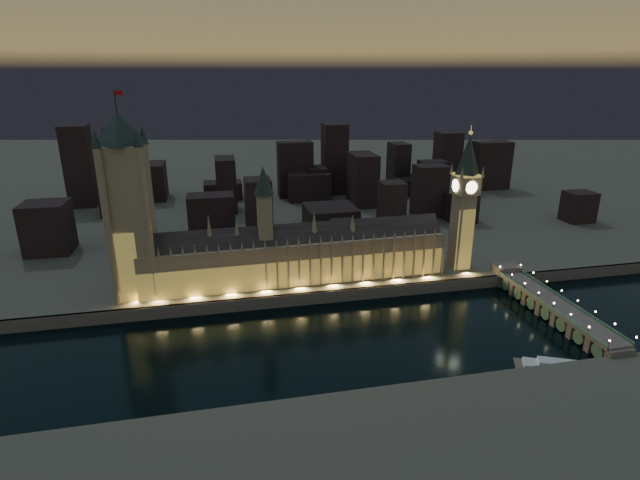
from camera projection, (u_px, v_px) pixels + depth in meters
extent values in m
plane|color=black|center=(332.00, 335.00, 282.33)|extent=(2000.00, 2000.00, 0.00)
cube|color=#4E483E|center=(253.00, 165.00, 761.92)|extent=(2000.00, 960.00, 8.00)
cube|color=#524544|center=(317.00, 298.00, 318.95)|extent=(2000.00, 2.50, 8.00)
cube|color=#8C6F56|center=(297.00, 261.00, 330.65)|extent=(200.50, 25.84, 28.00)
cube|color=#B39540|center=(299.00, 274.00, 322.80)|extent=(200.00, 0.50, 18.00)
cube|color=black|center=(296.00, 237.00, 325.13)|extent=(200.39, 22.10, 16.26)
cube|color=#8C6F56|center=(265.00, 219.00, 316.94)|extent=(9.00, 9.00, 32.00)
cone|color=#1F2B2A|center=(263.00, 181.00, 308.82)|extent=(13.00, 13.00, 18.00)
cube|color=#8C6F56|center=(136.00, 280.00, 301.06)|extent=(1.20, 1.20, 28.00)
cone|color=#8C6F56|center=(133.00, 253.00, 296.09)|extent=(2.00, 2.00, 6.00)
cube|color=#8C6F56|center=(149.00, 279.00, 302.47)|extent=(1.20, 1.20, 28.00)
cone|color=#8C6F56|center=(145.00, 252.00, 297.50)|extent=(2.00, 2.00, 6.00)
cube|color=#8C6F56|center=(161.00, 278.00, 303.88)|extent=(1.20, 1.20, 28.00)
cone|color=#8C6F56|center=(158.00, 251.00, 298.91)|extent=(2.00, 2.00, 6.00)
cube|color=#8C6F56|center=(173.00, 277.00, 305.30)|extent=(1.20, 1.20, 28.00)
cone|color=#8C6F56|center=(170.00, 250.00, 300.33)|extent=(2.00, 2.00, 6.00)
cube|color=#8C6F56|center=(185.00, 276.00, 306.71)|extent=(1.20, 1.20, 28.00)
cone|color=#8C6F56|center=(183.00, 250.00, 301.74)|extent=(2.00, 2.00, 6.00)
cube|color=#8C6F56|center=(197.00, 275.00, 308.13)|extent=(1.20, 1.20, 28.00)
cone|color=#8C6F56|center=(195.00, 249.00, 303.16)|extent=(2.00, 2.00, 6.00)
cube|color=#8C6F56|center=(209.00, 274.00, 309.54)|extent=(1.20, 1.20, 28.00)
cone|color=#8C6F56|center=(207.00, 248.00, 304.57)|extent=(2.00, 2.00, 6.00)
cube|color=#8C6F56|center=(220.00, 273.00, 310.95)|extent=(1.20, 1.20, 28.00)
cone|color=#8C6F56|center=(219.00, 247.00, 305.98)|extent=(2.00, 2.00, 6.00)
cube|color=#8C6F56|center=(232.00, 272.00, 312.37)|extent=(1.20, 1.20, 28.00)
cone|color=#8C6F56|center=(230.00, 246.00, 307.40)|extent=(2.00, 2.00, 6.00)
cube|color=#8C6F56|center=(243.00, 271.00, 313.78)|extent=(1.20, 1.20, 28.00)
cone|color=#8C6F56|center=(242.00, 246.00, 308.81)|extent=(2.00, 2.00, 6.00)
cube|color=#8C6F56|center=(255.00, 270.00, 315.19)|extent=(1.20, 1.20, 28.00)
cone|color=#8C6F56|center=(254.00, 245.00, 310.22)|extent=(2.00, 2.00, 6.00)
cube|color=#8C6F56|center=(266.00, 269.00, 316.61)|extent=(1.20, 1.20, 28.00)
cone|color=#8C6F56|center=(265.00, 244.00, 311.64)|extent=(2.00, 2.00, 6.00)
cube|color=#8C6F56|center=(277.00, 269.00, 318.02)|extent=(1.20, 1.20, 28.00)
cone|color=#8C6F56|center=(276.00, 243.00, 313.05)|extent=(2.00, 2.00, 6.00)
cube|color=#8C6F56|center=(288.00, 268.00, 319.43)|extent=(1.20, 1.20, 28.00)
cone|color=#8C6F56|center=(288.00, 242.00, 314.47)|extent=(2.00, 2.00, 6.00)
cube|color=#8C6F56|center=(299.00, 267.00, 320.85)|extent=(1.20, 1.20, 28.00)
cone|color=#8C6F56|center=(299.00, 242.00, 315.88)|extent=(2.00, 2.00, 6.00)
cube|color=#8C6F56|center=(310.00, 266.00, 322.26)|extent=(1.20, 1.20, 28.00)
cone|color=#8C6F56|center=(310.00, 241.00, 317.29)|extent=(2.00, 2.00, 6.00)
cube|color=#8C6F56|center=(321.00, 265.00, 323.68)|extent=(1.20, 1.20, 28.00)
cone|color=#8C6F56|center=(321.00, 240.00, 318.71)|extent=(2.00, 2.00, 6.00)
cube|color=#8C6F56|center=(332.00, 264.00, 325.09)|extent=(1.20, 1.20, 28.00)
cone|color=#8C6F56|center=(332.00, 239.00, 320.12)|extent=(2.00, 2.00, 6.00)
cube|color=#8C6F56|center=(342.00, 263.00, 326.50)|extent=(1.20, 1.20, 28.00)
cone|color=#8C6F56|center=(342.00, 239.00, 321.53)|extent=(2.00, 2.00, 6.00)
cube|color=#8C6F56|center=(353.00, 263.00, 327.92)|extent=(1.20, 1.20, 28.00)
cone|color=#8C6F56|center=(353.00, 238.00, 322.95)|extent=(2.00, 2.00, 6.00)
cube|color=#8C6F56|center=(363.00, 262.00, 329.33)|extent=(1.20, 1.20, 28.00)
cone|color=#8C6F56|center=(364.00, 237.00, 324.36)|extent=(2.00, 2.00, 6.00)
cube|color=#8C6F56|center=(373.00, 261.00, 330.74)|extent=(1.20, 1.20, 28.00)
cone|color=#8C6F56|center=(374.00, 236.00, 325.77)|extent=(2.00, 2.00, 6.00)
cube|color=#8C6F56|center=(384.00, 260.00, 332.16)|extent=(1.20, 1.20, 28.00)
cone|color=#8C6F56|center=(384.00, 236.00, 327.19)|extent=(2.00, 2.00, 6.00)
cube|color=#8C6F56|center=(394.00, 259.00, 333.57)|extent=(1.20, 1.20, 28.00)
cone|color=#8C6F56|center=(395.00, 235.00, 328.60)|extent=(2.00, 2.00, 6.00)
cube|color=#8C6F56|center=(404.00, 258.00, 334.99)|extent=(1.20, 1.20, 28.00)
cone|color=#8C6F56|center=(405.00, 234.00, 330.02)|extent=(2.00, 2.00, 6.00)
cube|color=#8C6F56|center=(414.00, 258.00, 336.40)|extent=(1.20, 1.20, 28.00)
cone|color=#8C6F56|center=(415.00, 233.00, 331.43)|extent=(2.00, 2.00, 6.00)
cube|color=#8C6F56|center=(424.00, 257.00, 337.81)|extent=(1.20, 1.20, 28.00)
cone|color=#8C6F56|center=(425.00, 233.00, 332.84)|extent=(2.00, 2.00, 6.00)
cube|color=#8C6F56|center=(434.00, 256.00, 339.23)|extent=(1.20, 1.20, 28.00)
cone|color=#8C6F56|center=(435.00, 232.00, 334.26)|extent=(2.00, 2.00, 6.00)
cube|color=#8C6F56|center=(443.00, 255.00, 340.64)|extent=(1.20, 1.20, 28.00)
cone|color=#8C6F56|center=(445.00, 231.00, 335.67)|extent=(2.00, 2.00, 6.00)
cone|color=#8C6F56|center=(209.00, 227.00, 310.99)|extent=(4.40, 4.40, 18.00)
cone|color=#8C6F56|center=(237.00, 229.00, 315.01)|extent=(4.40, 4.40, 14.00)
cone|color=#8C6F56|center=(314.00, 222.00, 324.58)|extent=(4.40, 4.40, 16.00)
cone|color=#8C6F56|center=(353.00, 223.00, 330.37)|extent=(4.40, 4.40, 12.00)
cube|color=#8C6F56|center=(131.00, 223.00, 300.10)|extent=(24.66, 24.66, 93.57)
cube|color=#B39540|center=(133.00, 268.00, 297.79)|extent=(22.00, 0.50, 44.00)
cone|color=#1F2B2A|center=(119.00, 129.00, 281.97)|extent=(31.68, 31.68, 18.00)
cylinder|color=black|center=(115.00, 101.00, 277.09)|extent=(0.50, 0.50, 12.00)
cube|color=#BB0C12|center=(118.00, 93.00, 276.07)|extent=(4.00, 0.15, 2.50)
cylinder|color=#8C6F56|center=(108.00, 230.00, 287.75)|extent=(4.40, 4.40, 93.57)
cone|color=#1F2B2A|center=(95.00, 139.00, 270.92)|extent=(5.20, 5.20, 10.00)
cylinder|color=#8C6F56|center=(115.00, 219.00, 308.09)|extent=(4.40, 4.40, 93.57)
cone|color=#1F2B2A|center=(103.00, 134.00, 291.26)|extent=(5.20, 5.20, 10.00)
cylinder|color=#8C6F56|center=(148.00, 227.00, 292.10)|extent=(4.40, 4.40, 93.57)
cone|color=#1F2B2A|center=(138.00, 138.00, 275.27)|extent=(5.20, 5.20, 10.00)
cylinder|color=#8C6F56|center=(152.00, 217.00, 312.44)|extent=(4.40, 4.40, 93.57)
cone|color=#1F2B2A|center=(142.00, 133.00, 295.62)|extent=(5.20, 5.20, 10.00)
cube|color=#8C6F56|center=(461.00, 231.00, 349.76)|extent=(13.31, 13.31, 53.45)
cube|color=#B39540|center=(465.00, 240.00, 345.56)|extent=(12.00, 0.50, 44.00)
cube|color=#8C6F56|center=(466.00, 185.00, 339.00)|extent=(15.00, 15.00, 12.73)
cube|color=#F2C64C|center=(467.00, 175.00, 336.74)|extent=(15.75, 15.75, 1.20)
cone|color=#1F2B2A|center=(469.00, 155.00, 332.32)|extent=(18.00, 18.00, 26.00)
sphere|color=#F2C64C|center=(471.00, 133.00, 327.61)|extent=(2.80, 2.80, 2.80)
cylinder|color=#F2C64C|center=(471.00, 129.00, 326.80)|extent=(0.40, 0.40, 5.00)
cylinder|color=#FFF2BF|center=(471.00, 188.00, 331.84)|extent=(8.40, 0.50, 8.40)
cylinder|color=#FFF2BF|center=(460.00, 183.00, 346.17)|extent=(8.40, 0.50, 8.40)
cylinder|color=#FFF2BF|center=(455.00, 186.00, 337.47)|extent=(0.50, 8.40, 8.40)
cylinder|color=#FFF2BF|center=(476.00, 185.00, 340.54)|extent=(0.50, 8.40, 8.40)
cone|color=#8C6F56|center=(462.00, 173.00, 327.21)|extent=(2.60, 2.60, 8.00)
cone|color=#8C6F56|center=(452.00, 168.00, 341.09)|extent=(2.60, 2.60, 8.00)
cone|color=#8C6F56|center=(483.00, 172.00, 330.18)|extent=(2.60, 2.60, 8.00)
cone|color=#8C6F56|center=(472.00, 167.00, 344.05)|extent=(2.60, 2.60, 8.00)
cube|color=#524544|center=(557.00, 305.00, 296.78)|extent=(16.46, 100.00, 1.60)
cube|color=#3D6441|center=(545.00, 304.00, 294.78)|extent=(0.80, 100.00, 1.60)
cube|color=#3D6441|center=(569.00, 302.00, 297.88)|extent=(0.80, 100.00, 1.60)
cube|color=#524544|center=(505.00, 271.00, 347.89)|extent=(16.46, 12.00, 9.50)
cube|color=#524544|center=(619.00, 357.00, 252.22)|extent=(14.81, 4.00, 9.50)
cylinder|color=black|center=(609.00, 345.00, 247.95)|extent=(0.30, 0.30, 4.40)
sphere|color=#FFD88C|center=(610.00, 341.00, 247.21)|extent=(1.00, 1.00, 1.00)
cylinder|color=black|center=(636.00, 341.00, 251.05)|extent=(0.30, 0.30, 4.40)
sphere|color=#FFD88C|center=(637.00, 337.00, 250.31)|extent=(1.00, 1.00, 1.00)
cube|color=#524544|center=(599.00, 343.00, 265.43)|extent=(14.81, 4.00, 9.50)
cylinder|color=black|center=(589.00, 331.00, 261.17)|extent=(0.30, 0.30, 4.40)
sphere|color=#FFD88C|center=(589.00, 327.00, 260.42)|extent=(1.00, 1.00, 1.00)
cylinder|color=black|center=(614.00, 328.00, 264.27)|extent=(0.30, 0.30, 4.40)
sphere|color=#FFD88C|center=(615.00, 324.00, 263.52)|extent=(1.00, 1.00, 1.00)
cube|color=#524544|center=(580.00, 330.00, 278.64)|extent=(14.81, 4.00, 9.50)
cylinder|color=black|center=(570.00, 318.00, 274.38)|extent=(0.30, 0.30, 4.40)
sphere|color=#FFD88C|center=(571.00, 314.00, 273.63)|extent=(1.00, 1.00, 1.00)
cylinder|color=black|center=(595.00, 315.00, 277.48)|extent=(0.30, 0.30, 4.40)
sphere|color=#FFD88C|center=(596.00, 312.00, 276.73)|extent=(1.00, 1.00, 1.00)
cube|color=#524544|center=(563.00, 318.00, 291.85)|extent=(14.81, 4.00, 9.50)
cylinder|color=black|center=(553.00, 307.00, 287.59)|extent=(0.30, 0.30, 4.40)
sphere|color=#FFD88C|center=(554.00, 303.00, 286.84)|extent=(1.00, 1.00, 1.00)
cylinder|color=black|center=(577.00, 304.00, 290.69)|extent=(0.30, 0.30, 4.40)
sphere|color=#FFD88C|center=(578.00, 301.00, 289.94)|extent=(1.00, 1.00, 1.00)
cube|color=#524544|center=(548.00, 307.00, 305.06)|extent=(14.81, 4.00, 9.50)
cylinder|color=black|center=(538.00, 296.00, 300.80)|extent=(0.30, 0.30, 4.40)
sphere|color=#FFD88C|center=(539.00, 293.00, 300.05)|extent=(1.00, 1.00, 1.00)
cylinder|color=black|center=(561.00, 294.00, 303.90)|extent=(0.30, 0.30, 4.40)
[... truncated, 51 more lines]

